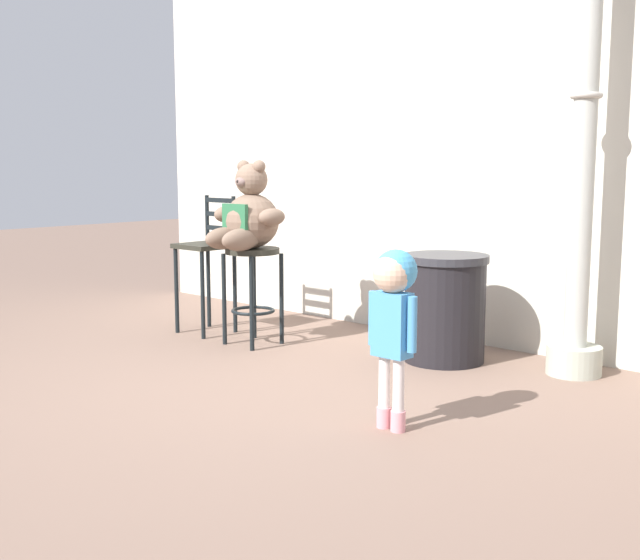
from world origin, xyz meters
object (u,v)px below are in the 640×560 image
(teddy_bear, at_px, (249,217))
(child_walking, at_px, (394,300))
(trash_bin, at_px, (445,308))
(bar_chair_empty, at_px, (208,254))
(bar_stool_with_teddy, at_px, (253,275))
(lamppost, at_px, (582,185))

(teddy_bear, bearing_deg, child_walking, -22.38)
(trash_bin, height_order, bar_chair_empty, bar_chair_empty)
(bar_stool_with_teddy, distance_m, child_walking, 2.05)
(bar_stool_with_teddy, relative_size, child_walking, 0.79)
(teddy_bear, distance_m, lamppost, 2.25)
(bar_stool_with_teddy, height_order, trash_bin, trash_bin)
(teddy_bear, bearing_deg, trash_bin, 23.12)
(teddy_bear, xyz_separation_m, child_walking, (1.88, -0.78, -0.28))
(teddy_bear, distance_m, child_walking, 2.06)
(teddy_bear, bearing_deg, bar_chair_empty, 171.55)
(trash_bin, distance_m, lamppost, 1.16)
(bar_stool_with_teddy, xyz_separation_m, child_walking, (1.88, -0.81, 0.14))
(bar_stool_with_teddy, height_order, teddy_bear, teddy_bear)
(child_walking, bearing_deg, teddy_bear, 26.88)
(teddy_bear, relative_size, child_walking, 0.70)
(bar_stool_with_teddy, bearing_deg, trash_bin, 21.93)
(bar_stool_with_teddy, distance_m, bar_chair_empty, 0.58)
(lamppost, relative_size, bar_chair_empty, 2.78)
(bar_stool_with_teddy, xyz_separation_m, trash_bin, (1.30, 0.52, -0.14))
(teddy_bear, relative_size, lamppost, 0.21)
(child_walking, height_order, lamppost, lamppost)
(bar_stool_with_teddy, distance_m, teddy_bear, 0.42)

